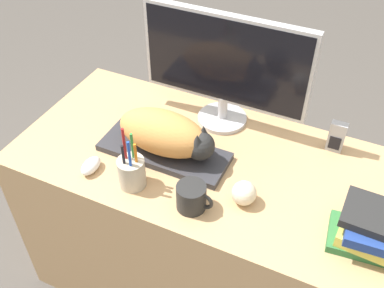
{
  "coord_description": "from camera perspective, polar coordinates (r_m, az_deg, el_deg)",
  "views": [
    {
      "loc": [
        0.4,
        -0.73,
        1.85
      ],
      "look_at": [
        -0.1,
        0.32,
        0.83
      ],
      "focal_mm": 42.0,
      "sensor_mm": 36.0,
      "label": 1
    }
  ],
  "objects": [
    {
      "name": "book_stack",
      "position": [
        1.39,
        21.88,
        -10.16
      ],
      "size": [
        0.23,
        0.18,
        0.13
      ],
      "color": "#2D6B38",
      "rests_on": "desk"
    },
    {
      "name": "pen_cup",
      "position": [
        1.47,
        -7.68,
        -3.49
      ],
      "size": [
        0.09,
        0.09,
        0.23
      ],
      "color": "#B2A893",
      "rests_on": "desk"
    },
    {
      "name": "phone",
      "position": [
        1.66,
        17.88,
        0.87
      ],
      "size": [
        0.06,
        0.03,
        0.12
      ],
      "color": "#99999E",
      "rests_on": "desk"
    },
    {
      "name": "baseball",
      "position": [
        1.42,
        6.62,
        -6.2
      ],
      "size": [
        0.08,
        0.08,
        0.08
      ],
      "color": "beige",
      "rests_on": "desk"
    },
    {
      "name": "computer_mouse",
      "position": [
        1.56,
        -12.73,
        -2.7
      ],
      "size": [
        0.05,
        0.09,
        0.04
      ],
      "color": "silver",
      "rests_on": "desk"
    },
    {
      "name": "keyboard",
      "position": [
        1.59,
        -3.57,
        -0.98
      ],
      "size": [
        0.46,
        0.17,
        0.02
      ],
      "color": "#2D2D33",
      "rests_on": "desk"
    },
    {
      "name": "coffee_mug",
      "position": [
        1.4,
        -0.16,
        -6.7
      ],
      "size": [
        0.13,
        0.09,
        0.09
      ],
      "color": "black",
      "rests_on": "desk"
    },
    {
      "name": "desk",
      "position": [
        1.86,
        2.89,
        -10.89
      ],
      "size": [
        1.46,
        0.67,
        0.77
      ],
      "color": "tan",
      "rests_on": "ground_plane"
    },
    {
      "name": "monitor",
      "position": [
        1.6,
        4.21,
        10.03
      ],
      "size": [
        0.62,
        0.19,
        0.44
      ],
      "color": "#B7B7BC",
      "rests_on": "desk"
    },
    {
      "name": "cat",
      "position": [
        1.53,
        -3.18,
        1.29
      ],
      "size": [
        0.35,
        0.16,
        0.15
      ],
      "color": "#D18C47",
      "rests_on": "keyboard"
    }
  ]
}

